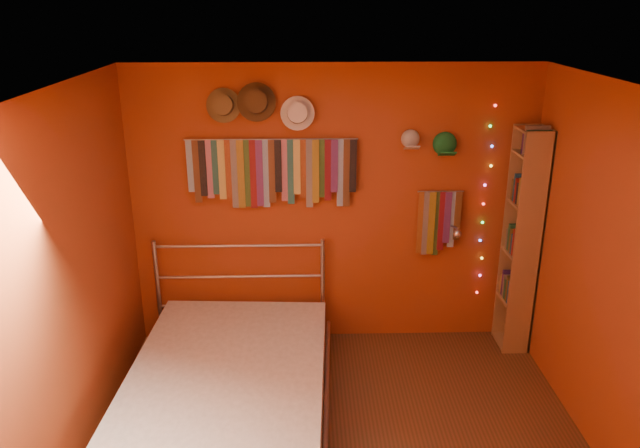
{
  "coord_description": "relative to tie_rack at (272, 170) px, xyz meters",
  "views": [
    {
      "loc": [
        -0.26,
        -3.42,
        2.98
      ],
      "look_at": [
        -0.14,
        0.9,
        1.42
      ],
      "focal_mm": 35.0,
      "sensor_mm": 36.0,
      "label": 1
    }
  ],
  "objects": [
    {
      "name": "back_wall",
      "position": [
        0.52,
        0.07,
        -0.37
      ],
      "size": [
        3.5,
        0.02,
        2.5
      ],
      "primitive_type": "cube",
      "color": "#9B3219",
      "rests_on": "ground"
    },
    {
      "name": "right_wall",
      "position": [
        2.27,
        -1.68,
        -0.37
      ],
      "size": [
        0.02,
        3.5,
        2.5
      ],
      "primitive_type": "cube",
      "color": "#9B3219",
      "rests_on": "ground"
    },
    {
      "name": "left_wall",
      "position": [
        -1.23,
        -1.68,
        -0.37
      ],
      "size": [
        0.02,
        3.5,
        2.5
      ],
      "primitive_type": "cube",
      "color": "#9B3219",
      "rests_on": "ground"
    },
    {
      "name": "ceiling",
      "position": [
        0.52,
        -1.68,
        0.88
      ],
      "size": [
        3.5,
        3.5,
        0.02
      ],
      "primitive_type": "cube",
      "color": "white",
      "rests_on": "back_wall"
    },
    {
      "name": "tie_rack",
      "position": [
        0.0,
        0.0,
        0.0
      ],
      "size": [
        1.45,
        0.03,
        0.6
      ],
      "color": "#ABABAF",
      "rests_on": "back_wall"
    },
    {
      "name": "small_tie_rack",
      "position": [
        1.44,
        0.0,
        -0.47
      ],
      "size": [
        0.4,
        0.03,
        0.6
      ],
      "color": "#ABABAF",
      "rests_on": "back_wall"
    },
    {
      "name": "fedora_olive",
      "position": [
        -0.38,
        -0.03,
        0.55
      ],
      "size": [
        0.28,
        0.15,
        0.28
      ],
      "rotation": [
        1.36,
        0.0,
        0.0
      ],
      "color": "brown",
      "rests_on": "back_wall"
    },
    {
      "name": "fedora_brown",
      "position": [
        -0.12,
        -0.03,
        0.58
      ],
      "size": [
        0.32,
        0.17,
        0.31
      ],
      "rotation": [
        1.36,
        0.0,
        0.0
      ],
      "color": "#4C341B",
      "rests_on": "back_wall"
    },
    {
      "name": "fedora_white",
      "position": [
        0.22,
        -0.03,
        0.48
      ],
      "size": [
        0.28,
        0.15,
        0.28
      ],
      "rotation": [
        1.36,
        0.0,
        0.0
      ],
      "color": "white",
      "rests_on": "back_wall"
    },
    {
      "name": "cap_white",
      "position": [
        1.16,
        0.01,
        0.25
      ],
      "size": [
        0.17,
        0.21,
        0.17
      ],
      "color": "beige",
      "rests_on": "back_wall"
    },
    {
      "name": "cap_green",
      "position": [
        1.45,
        0.01,
        0.21
      ],
      "size": [
        0.19,
        0.24,
        0.19
      ],
      "color": "#1B7C34",
      "rests_on": "back_wall"
    },
    {
      "name": "fairy_lights",
      "position": [
        1.85,
        0.03,
        -0.33
      ],
      "size": [
        0.06,
        0.02,
        1.74
      ],
      "color": "#FF3333",
      "rests_on": "back_wall"
    },
    {
      "name": "reading_lamp",
      "position": [
        1.56,
        -0.18,
        -0.51
      ],
      "size": [
        0.07,
        0.32,
        0.09
      ],
      "color": "#ABABAF",
      "rests_on": "back_wall"
    },
    {
      "name": "bookshelf",
      "position": [
        2.18,
        -0.15,
        -0.6
      ],
      "size": [
        0.25,
        0.34,
        2.0
      ],
      "color": "#AA7B4D",
      "rests_on": "ground"
    },
    {
      "name": "bed",
      "position": [
        -0.31,
        -1.08,
        -1.39
      ],
      "size": [
        1.61,
        2.1,
        1.0
      ],
      "rotation": [
        0.0,
        0.0,
        -0.05
      ],
      "color": "#ABABAF",
      "rests_on": "ground"
    }
  ]
}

